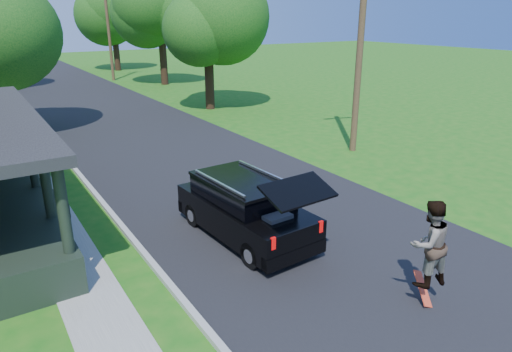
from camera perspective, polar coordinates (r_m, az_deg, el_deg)
ground at (r=12.01m, az=8.25°, el=-8.60°), size 140.00×140.00×0.00m
street at (r=29.33m, az=-18.14°, el=7.55°), size 8.00×120.00×0.02m
curb at (r=28.63m, az=-25.98°, el=6.27°), size 0.15×120.00×0.12m
sidewalk at (r=28.51m, az=-29.05°, el=5.73°), size 1.30×120.00×0.03m
black_suv at (r=11.99m, az=-1.36°, el=-4.07°), size 2.03×4.71×2.15m
skateboarder at (r=9.68m, az=20.84°, el=-7.90°), size 0.99×0.83×1.82m
skateboard at (r=10.32m, az=20.09°, el=-13.18°), size 0.51×0.65×0.54m
tree_right_near at (r=28.70m, az=-6.20°, el=19.16°), size 6.69×6.87×8.36m
tree_right_mid at (r=39.84m, az=-12.02°, el=20.12°), size 6.67×6.36×9.35m
tree_right_far at (r=51.42m, az=-17.61°, el=19.37°), size 6.94×6.70×9.62m
utility_pole_near at (r=19.67m, az=13.02°, el=17.31°), size 1.67×0.59×9.72m
utility_pole_far at (r=43.60m, az=-17.98°, el=17.33°), size 1.60×0.50×8.91m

